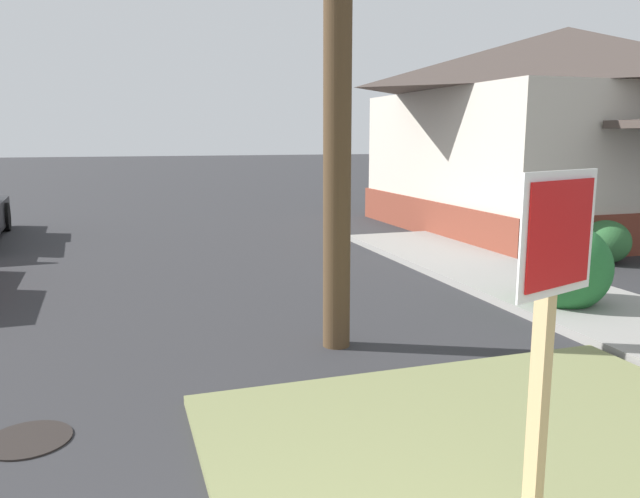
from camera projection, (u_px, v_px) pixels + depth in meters
name	position (u px, v px, depth m)	size (l,w,h in m)	color
sidewalk_strip	(614.00, 317.00, 8.57)	(2.20, 15.01, 0.12)	gray
stop_sign	(543.00, 371.00, 3.62)	(0.67, 0.38, 2.24)	tan
manhole_cover	(28.00, 440.00, 5.21)	(0.70, 0.70, 0.02)	black
corner_house	(562.00, 128.00, 16.75)	(8.47, 9.51, 5.31)	brown
shrub_near_porch	(606.00, 242.00, 12.38)	(0.95, 0.95, 0.87)	#2B5D30
shrub_by_curb	(565.00, 268.00, 8.98)	(1.29, 1.29, 1.28)	#256A31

